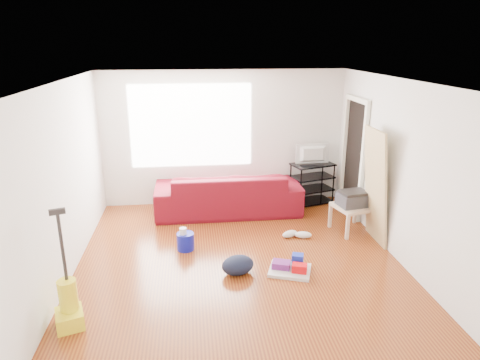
{
  "coord_description": "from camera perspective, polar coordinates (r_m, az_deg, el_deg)",
  "views": [
    {
      "loc": [
        -0.62,
        -5.3,
        2.97
      ],
      "look_at": [
        0.08,
        0.6,
        1.04
      ],
      "focal_mm": 32.0,
      "sensor_mm": 36.0,
      "label": 1
    }
  ],
  "objects": [
    {
      "name": "printer",
      "position": [
        7.12,
        14.87,
        -2.4
      ],
      "size": [
        0.52,
        0.43,
        0.25
      ],
      "rotation": [
        0.0,
        0.0,
        0.17
      ],
      "color": "#313037",
      "rests_on": "side_table"
    },
    {
      "name": "sofa",
      "position": [
        7.86,
        -1.6,
        -4.22
      ],
      "size": [
        2.59,
        1.01,
        0.76
      ],
      "primitive_type": "imported",
      "rotation": [
        0.0,
        0.0,
        3.14
      ],
      "color": "#570A13",
      "rests_on": "ground"
    },
    {
      "name": "tv_stand",
      "position": [
        8.27,
        9.55,
        -0.4
      ],
      "size": [
        0.87,
        0.64,
        0.78
      ],
      "rotation": [
        0.0,
        0.0,
        0.28
      ],
      "color": "black",
      "rests_on": "ground"
    },
    {
      "name": "backpack",
      "position": [
        5.89,
        -0.3,
        -12.31
      ],
      "size": [
        0.55,
        0.5,
        0.24
      ],
      "primitive_type": "ellipsoid",
      "rotation": [
        0.0,
        0.0,
        0.38
      ],
      "color": "black",
      "rests_on": "ground"
    },
    {
      "name": "sneakers",
      "position": [
        6.89,
        7.53,
        -7.2
      ],
      "size": [
        0.49,
        0.25,
        0.11
      ],
      "rotation": [
        0.0,
        0.0,
        -0.04
      ],
      "color": "silver",
      "rests_on": "ground"
    },
    {
      "name": "tv",
      "position": [
        8.11,
        9.76,
        3.39
      ],
      "size": [
        0.64,
        0.08,
        0.37
      ],
      "primitive_type": "imported",
      "rotation": [
        0.0,
        0.0,
        3.14
      ],
      "color": "black",
      "rests_on": "tv_stand"
    },
    {
      "name": "cleaning_tray",
      "position": [
        5.95,
        6.78,
        -11.48
      ],
      "size": [
        0.66,
        0.59,
        0.2
      ],
      "rotation": [
        0.0,
        0.0,
        -0.34
      ],
      "color": "silver",
      "rests_on": "ground"
    },
    {
      "name": "toilet_paper",
      "position": [
        6.46,
        -7.56,
        -7.81
      ],
      "size": [
        0.11,
        0.11,
        0.1
      ],
      "primitive_type": "cylinder",
      "color": "white",
      "rests_on": "bucket"
    },
    {
      "name": "room",
      "position": [
        5.76,
        0.46,
        0.62
      ],
      "size": [
        4.51,
        5.01,
        2.51
      ],
      "color": "#602410",
      "rests_on": "ground"
    },
    {
      "name": "vacuum",
      "position": [
        5.18,
        -21.88,
        -15.19
      ],
      "size": [
        0.37,
        0.39,
        1.35
      ],
      "rotation": [
        0.0,
        0.0,
        0.32
      ],
      "color": "yellow",
      "rests_on": "ground"
    },
    {
      "name": "side_table",
      "position": [
        7.19,
        14.75,
        -3.82
      ],
      "size": [
        0.66,
        0.66,
        0.45
      ],
      "rotation": [
        0.0,
        0.0,
        0.25
      ],
      "color": "#CEAE8E",
      "rests_on": "ground"
    },
    {
      "name": "bucket",
      "position": [
        6.55,
        -7.23,
        -9.14
      ],
      "size": [
        0.33,
        0.33,
        0.26
      ],
      "primitive_type": "cylinder",
      "rotation": [
        0.0,
        0.0,
        0.33
      ],
      "color": "#0C139D",
      "rests_on": "ground"
    },
    {
      "name": "door_panel",
      "position": [
        7.09,
        16.95,
        -7.64
      ],
      "size": [
        0.22,
        0.71,
        1.77
      ],
      "primitive_type": "cube",
      "rotation": [
        0.0,
        -0.1,
        0.0
      ],
      "color": "tan",
      "rests_on": "ground"
    }
  ]
}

